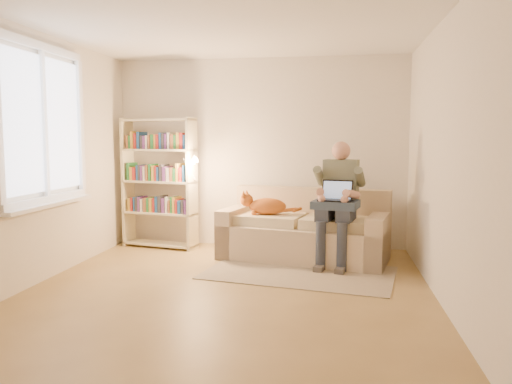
% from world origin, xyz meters
% --- Properties ---
extents(floor, '(4.50, 4.50, 0.00)m').
position_xyz_m(floor, '(0.00, 0.00, 0.00)').
color(floor, olive).
rests_on(floor, ground).
extents(ceiling, '(4.00, 4.50, 0.02)m').
position_xyz_m(ceiling, '(0.00, 0.00, 2.60)').
color(ceiling, white).
rests_on(ceiling, wall_back).
extents(wall_left, '(0.02, 4.50, 2.60)m').
position_xyz_m(wall_left, '(-2.00, 0.00, 1.30)').
color(wall_left, silver).
rests_on(wall_left, floor).
extents(wall_right, '(0.02, 4.50, 2.60)m').
position_xyz_m(wall_right, '(2.00, 0.00, 1.30)').
color(wall_right, silver).
rests_on(wall_right, floor).
extents(wall_back, '(4.00, 0.02, 2.60)m').
position_xyz_m(wall_back, '(0.00, 2.25, 1.30)').
color(wall_back, silver).
rests_on(wall_back, floor).
extents(wall_front, '(4.00, 0.02, 2.60)m').
position_xyz_m(wall_front, '(0.00, -2.25, 1.30)').
color(wall_front, silver).
rests_on(wall_front, floor).
extents(window, '(0.12, 1.52, 1.69)m').
position_xyz_m(window, '(-1.95, 0.20, 1.38)').
color(window, white).
rests_on(window, wall_left).
extents(sofa, '(2.18, 1.32, 0.86)m').
position_xyz_m(sofa, '(0.67, 1.57, 0.31)').
color(sofa, '#CBB490').
rests_on(sofa, floor).
extents(person, '(0.52, 0.71, 1.47)m').
position_xyz_m(person, '(1.08, 1.33, 0.83)').
color(person, '#676F59').
rests_on(person, sofa).
extents(cat, '(0.72, 0.34, 0.26)m').
position_xyz_m(cat, '(0.16, 1.55, 0.66)').
color(cat, orange).
rests_on(cat, sofa).
extents(blanket, '(0.58, 0.51, 0.09)m').
position_xyz_m(blanket, '(1.05, 1.19, 0.74)').
color(blanket, '#2D3C4F').
rests_on(blanket, person).
extents(laptop, '(0.41, 0.36, 0.31)m').
position_xyz_m(laptop, '(1.05, 1.20, 0.84)').
color(laptop, black).
rests_on(laptop, blanket).
extents(bookshelf, '(1.17, 0.56, 1.78)m').
position_xyz_m(bookshelf, '(-1.34, 1.90, 0.98)').
color(bookshelf, beige).
rests_on(bookshelf, floor).
extents(rug, '(2.24, 1.56, 0.01)m').
position_xyz_m(rug, '(0.66, 0.84, 0.01)').
color(rug, gray).
rests_on(rug, floor).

